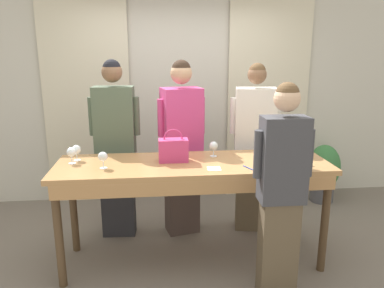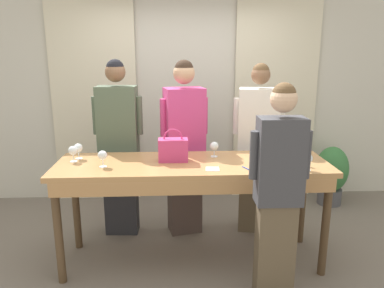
{
  "view_description": "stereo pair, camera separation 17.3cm",
  "coord_description": "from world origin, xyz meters",
  "px_view_note": "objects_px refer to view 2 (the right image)",
  "views": [
    {
      "loc": [
        -0.34,
        -3.19,
        1.96
      ],
      "look_at": [
        0.0,
        0.07,
        1.12
      ],
      "focal_mm": 35.0,
      "sensor_mm": 36.0,
      "label": 1
    },
    {
      "loc": [
        -0.17,
        -3.2,
        1.96
      ],
      "look_at": [
        0.0,
        0.07,
        1.12
      ],
      "focal_mm": 35.0,
      "sensor_mm": 36.0,
      "label": 2
    }
  ],
  "objects_px": {
    "tasting_bar": "(193,175)",
    "wine_glass_center_mid": "(297,147)",
    "wine_bottle": "(286,147)",
    "wine_glass_front_left": "(308,159)",
    "wine_glass_front_mid": "(214,146)",
    "wine_glass_front_right": "(73,151)",
    "host_pouring": "(278,192)",
    "wine_glass_center_right": "(102,156)",
    "guest_olive_jacket": "(119,147)",
    "wine_glass_center_left": "(78,148)",
    "handbag": "(173,149)",
    "guest_pink_top": "(184,147)",
    "potted_plant": "(331,173)",
    "guest_cream_sweater": "(257,149)"
  },
  "relations": [
    {
      "from": "tasting_bar",
      "to": "host_pouring",
      "type": "height_order",
      "value": "host_pouring"
    },
    {
      "from": "wine_glass_center_mid",
      "to": "host_pouring",
      "type": "distance_m",
      "value": 0.82
    },
    {
      "from": "wine_bottle",
      "to": "guest_olive_jacket",
      "type": "xyz_separation_m",
      "value": [
        -1.58,
        0.58,
        -0.13
      ]
    },
    {
      "from": "handbag",
      "to": "wine_glass_front_mid",
      "type": "height_order",
      "value": "handbag"
    },
    {
      "from": "wine_bottle",
      "to": "host_pouring",
      "type": "bearing_deg",
      "value": -110.49
    },
    {
      "from": "tasting_bar",
      "to": "wine_glass_center_mid",
      "type": "height_order",
      "value": "wine_glass_center_mid"
    },
    {
      "from": "wine_bottle",
      "to": "potted_plant",
      "type": "distance_m",
      "value": 1.73
    },
    {
      "from": "wine_glass_center_left",
      "to": "host_pouring",
      "type": "distance_m",
      "value": 1.83
    },
    {
      "from": "wine_glass_front_left",
      "to": "wine_glass_front_mid",
      "type": "xyz_separation_m",
      "value": [
        -0.73,
        0.45,
        0.0
      ]
    },
    {
      "from": "handbag",
      "to": "wine_glass_center_mid",
      "type": "bearing_deg",
      "value": 3.06
    },
    {
      "from": "guest_olive_jacket",
      "to": "potted_plant",
      "type": "distance_m",
      "value": 2.72
    },
    {
      "from": "wine_glass_front_right",
      "to": "wine_glass_center_mid",
      "type": "distance_m",
      "value": 2.05
    },
    {
      "from": "wine_glass_front_mid",
      "to": "wine_glass_front_right",
      "type": "bearing_deg",
      "value": -175.73
    },
    {
      "from": "wine_glass_center_left",
      "to": "potted_plant",
      "type": "bearing_deg",
      "value": 20.63
    },
    {
      "from": "tasting_bar",
      "to": "guest_cream_sweater",
      "type": "height_order",
      "value": "guest_cream_sweater"
    },
    {
      "from": "handbag",
      "to": "wine_glass_front_left",
      "type": "height_order",
      "value": "handbag"
    },
    {
      "from": "wine_glass_center_right",
      "to": "potted_plant",
      "type": "xyz_separation_m",
      "value": [
        2.63,
        1.35,
        -0.66
      ]
    },
    {
      "from": "handbag",
      "to": "wine_glass_center_mid",
      "type": "relative_size",
      "value": 2.07
    },
    {
      "from": "handbag",
      "to": "wine_glass_front_right",
      "type": "relative_size",
      "value": 2.07
    },
    {
      "from": "host_pouring",
      "to": "wine_glass_center_right",
      "type": "bearing_deg",
      "value": 160.07
    },
    {
      "from": "wine_glass_center_left",
      "to": "wine_glass_center_mid",
      "type": "distance_m",
      "value": 2.03
    },
    {
      "from": "wine_glass_center_right",
      "to": "guest_olive_jacket",
      "type": "xyz_separation_m",
      "value": [
        0.04,
        0.7,
        -0.11
      ]
    },
    {
      "from": "wine_glass_center_left",
      "to": "host_pouring",
      "type": "xyz_separation_m",
      "value": [
        1.66,
        -0.76,
        -0.16
      ]
    },
    {
      "from": "wine_glass_front_right",
      "to": "host_pouring",
      "type": "xyz_separation_m",
      "value": [
        1.68,
        -0.67,
        -0.16
      ]
    },
    {
      "from": "wine_bottle",
      "to": "wine_glass_front_left",
      "type": "bearing_deg",
      "value": -72.38
    },
    {
      "from": "guest_olive_jacket",
      "to": "guest_cream_sweater",
      "type": "height_order",
      "value": "guest_olive_jacket"
    },
    {
      "from": "wine_glass_front_left",
      "to": "wine_glass_front_right",
      "type": "height_order",
      "value": "same"
    },
    {
      "from": "potted_plant",
      "to": "wine_glass_front_right",
      "type": "bearing_deg",
      "value": -158.0
    },
    {
      "from": "host_pouring",
      "to": "wine_glass_front_left",
      "type": "bearing_deg",
      "value": 44.28
    },
    {
      "from": "wine_glass_front_mid",
      "to": "tasting_bar",
      "type": "bearing_deg",
      "value": -137.15
    },
    {
      "from": "wine_bottle",
      "to": "guest_pink_top",
      "type": "height_order",
      "value": "guest_pink_top"
    },
    {
      "from": "guest_olive_jacket",
      "to": "guest_cream_sweater",
      "type": "xyz_separation_m",
      "value": [
        1.46,
        -0.0,
        -0.04
      ]
    },
    {
      "from": "wine_glass_front_left",
      "to": "wine_glass_center_mid",
      "type": "height_order",
      "value": "same"
    },
    {
      "from": "wine_glass_front_mid",
      "to": "wine_glass_front_right",
      "type": "distance_m",
      "value": 1.29
    },
    {
      "from": "tasting_bar",
      "to": "guest_olive_jacket",
      "type": "xyz_separation_m",
      "value": [
        -0.74,
        0.63,
        0.1
      ]
    },
    {
      "from": "tasting_bar",
      "to": "guest_olive_jacket",
      "type": "relative_size",
      "value": 1.31
    },
    {
      "from": "wine_glass_center_left",
      "to": "potted_plant",
      "type": "height_order",
      "value": "wine_glass_center_left"
    },
    {
      "from": "tasting_bar",
      "to": "potted_plant",
      "type": "distance_m",
      "value": 2.3
    },
    {
      "from": "guest_olive_jacket",
      "to": "potted_plant",
      "type": "height_order",
      "value": "guest_olive_jacket"
    },
    {
      "from": "wine_glass_front_mid",
      "to": "guest_olive_jacket",
      "type": "distance_m",
      "value": 1.05
    },
    {
      "from": "guest_pink_top",
      "to": "potted_plant",
      "type": "xyz_separation_m",
      "value": [
        1.9,
        0.65,
        -0.55
      ]
    },
    {
      "from": "wine_glass_front_mid",
      "to": "wine_glass_center_left",
      "type": "bearing_deg",
      "value": -179.75
    },
    {
      "from": "wine_glass_center_mid",
      "to": "host_pouring",
      "type": "relative_size",
      "value": 0.08
    },
    {
      "from": "host_pouring",
      "to": "wine_glass_center_left",
      "type": "bearing_deg",
      "value": 155.31
    },
    {
      "from": "host_pouring",
      "to": "guest_pink_top",
      "type": "bearing_deg",
      "value": 119.06
    },
    {
      "from": "tasting_bar",
      "to": "wine_glass_center_right",
      "type": "bearing_deg",
      "value": -175.17
    },
    {
      "from": "wine_glass_center_right",
      "to": "guest_pink_top",
      "type": "distance_m",
      "value": 1.01
    },
    {
      "from": "wine_glass_center_left",
      "to": "wine_glass_center_mid",
      "type": "xyz_separation_m",
      "value": [
        2.03,
        -0.05,
        0.0
      ]
    },
    {
      "from": "guest_pink_top",
      "to": "wine_glass_center_mid",
      "type": "bearing_deg",
      "value": -25.43
    },
    {
      "from": "tasting_bar",
      "to": "host_pouring",
      "type": "bearing_deg",
      "value": -42.78
    }
  ]
}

